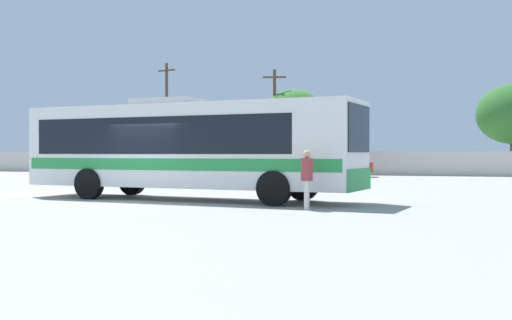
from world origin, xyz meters
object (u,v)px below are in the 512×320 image
parked_car_leftmost_white (173,164)px  roadside_tree_left (228,127)px  parked_car_second_white (256,164)px  parked_car_third_red (341,165)px  utility_pole_near (275,119)px  roadside_tree_midright (512,114)px  coach_bus_white_green (186,145)px  utility_pole_far (167,115)px  roadside_tree_midleft (293,115)px  attendant_by_bus_door (307,176)px

parked_car_leftmost_white → roadside_tree_left: 9.95m
parked_car_second_white → parked_car_third_red: 5.83m
parked_car_third_red → utility_pole_near: (-6.16, 5.56, 3.41)m
parked_car_leftmost_white → parked_car_second_white: parked_car_leftmost_white is taller
roadside_tree_left → roadside_tree_midright: (22.35, 0.32, 0.68)m
coach_bus_white_green → parked_car_third_red: size_ratio=2.71×
parked_car_third_red → utility_pole_far: bearing=155.9°
parked_car_leftmost_white → roadside_tree_left: roadside_tree_left is taller
coach_bus_white_green → parked_car_second_white: 22.09m
coach_bus_white_green → roadside_tree_midleft: bearing=97.1°
attendant_by_bus_door → parked_car_leftmost_white: (-15.26, 23.69, -0.11)m
coach_bus_white_green → utility_pole_far: bearing=117.0°
attendant_by_bus_door → parked_car_leftmost_white: size_ratio=0.36×
parked_car_leftmost_white → roadside_tree_midleft: 10.54m
parked_car_third_red → roadside_tree_midright: size_ratio=0.65×
parked_car_second_white → utility_pole_near: bearing=93.3°
coach_bus_white_green → parked_car_leftmost_white: bearing=116.4°
coach_bus_white_green → roadside_tree_midright: (12.54, 30.97, 2.65)m
parked_car_third_red → roadside_tree_midright: 14.96m
coach_bus_white_green → utility_pole_near: size_ratio=1.48×
parked_car_leftmost_white → utility_pole_far: bearing=118.6°
roadside_tree_midleft → parked_car_third_red: bearing=-52.6°
coach_bus_white_green → parked_car_second_white: bearing=101.7°
utility_pole_far → roadside_tree_midleft: 11.28m
roadside_tree_left → coach_bus_white_green: bearing=-72.3°
attendant_by_bus_door → parked_car_second_white: attendant_by_bus_door is taller
attendant_by_bus_door → utility_pole_near: (-9.52, 29.79, 3.27)m
roadside_tree_midleft → parked_car_second_white: bearing=-98.5°
roadside_tree_midleft → utility_pole_near: bearing=-148.0°
parked_car_second_white → utility_pole_near: (-0.32, 5.67, 3.39)m
parked_car_leftmost_white → roadside_tree_left: bearing=85.7°
parked_car_second_white → roadside_tree_midleft: size_ratio=0.63×
utility_pole_near → roadside_tree_left: (-5.03, 3.37, -0.41)m
utility_pole_far → roadside_tree_midright: bearing=4.3°
parked_car_second_white → coach_bus_white_green: bearing=-78.3°
parked_car_leftmost_white → roadside_tree_midleft: roadside_tree_midleft is taller
attendant_by_bus_door → utility_pole_far: (-19.47, 31.43, 3.84)m
attendant_by_bus_door → roadside_tree_midright: size_ratio=0.24×
utility_pole_near → parked_car_third_red: bearing=-42.1°
utility_pole_near → parked_car_leftmost_white: bearing=-133.2°
parked_car_second_white → roadside_tree_midright: 19.75m
coach_bus_white_green → roadside_tree_midleft: 28.44m
attendant_by_bus_door → parked_car_leftmost_white: 28.18m
parked_car_leftmost_white → parked_car_second_white: bearing=4.1°
utility_pole_near → utility_pole_far: 10.10m
parked_car_leftmost_white → roadside_tree_midleft: bearing=44.5°
parked_car_leftmost_white → roadside_tree_midright: 25.32m
roadside_tree_midright → coach_bus_white_green: bearing=-112.0°
coach_bus_white_green → parked_car_second_white: coach_bus_white_green is taller
parked_car_leftmost_white → utility_pole_near: (5.74, 6.10, 3.38)m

